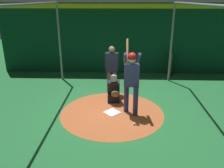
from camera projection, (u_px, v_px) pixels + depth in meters
ground_plane at (112, 113)px, 7.16m from camera, size 26.63×26.63×0.00m
dirt_circle at (112, 113)px, 7.16m from camera, size 3.19×3.19×0.01m
home_plate at (112, 112)px, 7.15m from camera, size 0.59×0.59×0.01m
batter at (131, 77)px, 6.72m from camera, size 0.68×0.49×2.23m
catcher at (114, 91)px, 7.79m from camera, size 0.58×0.40×0.99m
umpire at (112, 67)px, 8.30m from camera, size 0.22×0.49×1.77m
back_wall at (116, 39)px, 10.58m from camera, size 0.22×10.63×3.17m
cage_frame at (112, 39)px, 6.36m from camera, size 6.32×4.70×3.22m
bat_rack at (170, 64)px, 10.64m from camera, size 0.70×0.20×1.05m
baseball_0 at (134, 124)px, 6.45m from camera, size 0.07×0.07×0.07m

